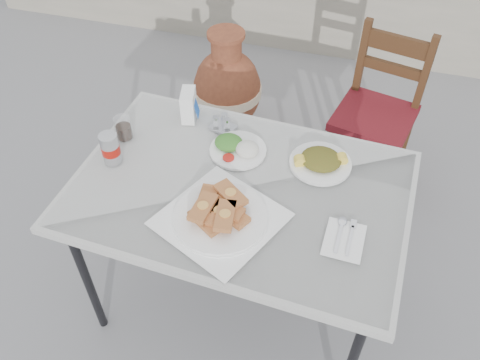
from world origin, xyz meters
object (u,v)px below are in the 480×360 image
(pide_plate, at_px, (220,213))
(napkin_holder, at_px, (189,105))
(salad_chopped_plate, at_px, (321,161))
(soda_can, at_px, (110,148))
(condiment_caddy, at_px, (223,124))
(cola_glass, at_px, (124,129))
(salad_rice_plate, at_px, (237,147))
(cafe_table, at_px, (240,197))
(terracotta_urn, at_px, (227,90))
(chair, at_px, (377,111))

(pide_plate, distance_m, napkin_holder, 0.62)
(napkin_holder, bearing_deg, pide_plate, -72.57)
(salad_chopped_plate, height_order, napkin_holder, napkin_holder)
(soda_can, bearing_deg, salad_chopped_plate, 14.26)
(condiment_caddy, bearing_deg, soda_can, -139.88)
(salad_chopped_plate, relative_size, soda_can, 1.88)
(cola_glass, bearing_deg, salad_rice_plate, 5.30)
(salad_rice_plate, bearing_deg, cafe_table, -71.39)
(cafe_table, relative_size, terracotta_urn, 1.81)
(cafe_table, bearing_deg, soda_can, 179.83)
(pide_plate, bearing_deg, chair, 67.14)
(cafe_table, distance_m, salad_rice_plate, 0.22)
(napkin_holder, bearing_deg, soda_can, -133.40)
(napkin_holder, distance_m, terracotta_urn, 1.00)
(terracotta_urn, bearing_deg, chair, -8.24)
(napkin_holder, bearing_deg, cola_glass, -150.53)
(condiment_caddy, relative_size, terracotta_urn, 0.17)
(condiment_caddy, bearing_deg, cola_glass, -156.81)
(salad_chopped_plate, bearing_deg, soda_can, -165.74)
(salad_rice_plate, xyz_separation_m, soda_can, (-0.48, -0.20, 0.05))
(cola_glass, bearing_deg, condiment_caddy, 23.19)
(terracotta_urn, bearing_deg, salad_chopped_plate, -54.35)
(salad_rice_plate, bearing_deg, terracotta_urn, 109.60)
(soda_can, distance_m, napkin_holder, 0.41)
(napkin_holder, xyz_separation_m, terracotta_urn, (-0.09, 0.84, -0.52))
(chair, distance_m, terracotta_urn, 0.94)
(napkin_holder, distance_m, chair, 1.17)
(soda_can, distance_m, terracotta_urn, 1.31)
(napkin_holder, height_order, condiment_caddy, napkin_holder)
(cafe_table, distance_m, soda_can, 0.56)
(chair, bearing_deg, cola_glass, -126.29)
(cafe_table, bearing_deg, salad_chopped_plate, 36.81)
(soda_can, distance_m, condiment_caddy, 0.50)
(cafe_table, bearing_deg, terracotta_urn, 109.43)
(pide_plate, height_order, salad_chopped_plate, pide_plate)
(pide_plate, height_order, cola_glass, cola_glass)
(salad_rice_plate, bearing_deg, chair, 56.84)
(chair, bearing_deg, cafe_table, -102.15)
(cafe_table, distance_m, napkin_holder, 0.51)
(napkin_holder, relative_size, chair, 0.15)
(soda_can, bearing_deg, chair, 45.45)
(salad_chopped_plate, xyz_separation_m, soda_can, (-0.83, -0.21, 0.05))
(pide_plate, bearing_deg, salad_rice_plate, 96.45)
(terracotta_urn, bearing_deg, pide_plate, -73.85)
(cola_glass, height_order, chair, chair)
(salad_rice_plate, height_order, chair, chair)
(pide_plate, distance_m, condiment_caddy, 0.52)
(cafe_table, xyz_separation_m, terracotta_urn, (-0.42, 1.20, -0.40))
(cafe_table, relative_size, cola_glass, 13.22)
(pide_plate, height_order, napkin_holder, napkin_holder)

